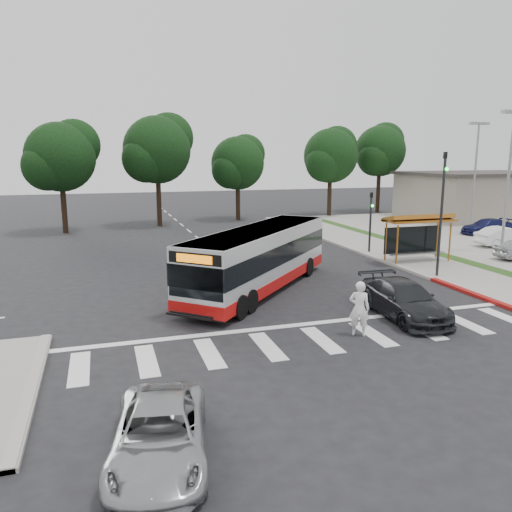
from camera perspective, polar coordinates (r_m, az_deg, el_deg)
name	(u,v)px	position (r m, az deg, el deg)	size (l,w,h in m)	color
ground	(274,301)	(22.16, 2.10, -5.15)	(140.00, 140.00, 0.00)	black
sidewalk_east	(392,253)	(33.94, 15.25, 0.38)	(4.00, 40.00, 0.12)	gray
curb_east	(365,254)	(32.92, 12.31, 0.21)	(0.30, 40.00, 0.15)	#9E9991
curb_east_red	(474,294)	(24.96, 23.67, -4.05)	(0.32, 6.00, 0.15)	maroon
commercial_building	(480,197)	(56.21, 24.19, 6.21)	(14.00, 10.00, 4.40)	gray
building_roof_cap	(482,173)	(56.09, 24.38, 8.60)	(14.60, 10.60, 0.30)	#383330
crosswalk_ladder	(322,340)	(17.77, 7.54, -9.47)	(18.00, 2.60, 0.01)	silver
bus_shelter	(418,224)	(31.11, 18.01, 3.53)	(4.20, 1.60, 2.86)	#9F5B1A
traffic_signal_ne_tall	(442,204)	(27.35, 20.49, 5.58)	(0.18, 0.37, 6.50)	black
traffic_signal_ne_short	(371,216)	(33.27, 12.97, 4.49)	(0.18, 0.37, 4.00)	black
lot_light_front	(510,162)	(36.16, 27.03, 9.54)	(1.90, 0.35, 9.01)	gray
lot_light_mid	(476,160)	(47.59, 23.85, 9.96)	(1.90, 0.35, 9.01)	gray
tree_ne_a	(331,155)	(53.38, 8.57, 11.36)	(6.16, 5.74, 9.30)	black
tree_ne_b	(380,150)	(58.48, 14.03, 11.66)	(6.16, 5.74, 10.02)	black
tree_north_a	(158,149)	(46.39, -11.16, 11.94)	(6.60, 6.15, 10.17)	black
tree_north_b	(238,162)	(49.86, -2.05, 10.64)	(5.72, 5.33, 8.43)	black
tree_north_c	(61,156)	(44.18, -21.38, 10.60)	(6.16, 5.74, 9.30)	black
transit_bus	(260,260)	(23.62, 0.41, -0.42)	(2.47, 11.40, 2.95)	silver
pedestrian	(359,308)	(18.13, 11.72, -5.89)	(0.73, 0.48, 1.99)	white
dark_sedan	(404,300)	(20.68, 16.55, -4.79)	(1.99, 4.89, 1.42)	black
silver_suv_south	(159,435)	(11.23, -10.99, -19.44)	(1.95, 4.23, 1.18)	#9EA0A3
parked_car_1	(505,237)	(38.85, 26.57, 2.00)	(1.44, 4.12, 1.36)	white
parked_car_3	(487,227)	(44.27, 24.85, 3.08)	(1.73, 4.24, 1.23)	#141748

